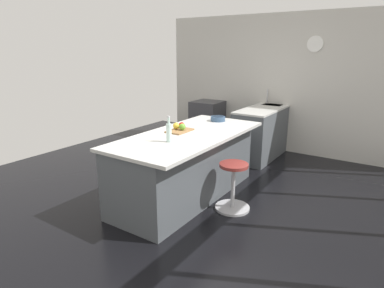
{
  "coord_description": "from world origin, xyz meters",
  "views": [
    {
      "loc": [
        3.45,
        2.09,
        1.96
      ],
      "look_at": [
        0.03,
        -0.19,
        0.76
      ],
      "focal_mm": 30.51,
      "sensor_mm": 36.0,
      "label": 1
    }
  ],
  "objects": [
    {
      "name": "ground_plane",
      "position": [
        0.0,
        0.0,
        0.0
      ],
      "size": [
        7.39,
        7.39,
        0.0
      ],
      "primitive_type": "plane",
      "color": "black"
    },
    {
      "name": "interior_partition_left",
      "position": [
        -2.84,
        0.0,
        1.31
      ],
      "size": [
        0.15,
        5.0,
        2.62
      ],
      "color": "beige",
      "rests_on": "ground_plane"
    },
    {
      "name": "sink_cabinet",
      "position": [
        -2.5,
        -0.11,
        0.47
      ],
      "size": [
        2.04,
        0.6,
        1.2
      ],
      "color": "#4C5156",
      "rests_on": "ground_plane"
    },
    {
      "name": "oven_range",
      "position": [
        -2.49,
        -1.47,
        0.45
      ],
      "size": [
        0.6,
        0.61,
        0.89
      ],
      "color": "#38383D",
      "rests_on": "ground_plane"
    },
    {
      "name": "kitchen_island",
      "position": [
        0.03,
        -0.29,
        0.45
      ],
      "size": [
        2.34,
        1.07,
        0.9
      ],
      "color": "#4C5156",
      "rests_on": "ground_plane"
    },
    {
      "name": "stool_by_window",
      "position": [
        0.03,
        0.43,
        0.29
      ],
      "size": [
        0.44,
        0.44,
        0.61
      ],
      "color": "#B7B7BC",
      "rests_on": "ground_plane"
    },
    {
      "name": "cutting_board",
      "position": [
        0.01,
        -0.41,
        0.91
      ],
      "size": [
        0.36,
        0.24,
        0.02
      ],
      "primitive_type": "cube",
      "color": "olive",
      "rests_on": "kitchen_island"
    },
    {
      "name": "apple_red",
      "position": [
        -0.11,
        -0.46,
        0.96
      ],
      "size": [
        0.08,
        0.08,
        0.08
      ],
      "primitive_type": "sphere",
      "color": "red",
      "rests_on": "cutting_board"
    },
    {
      "name": "apple_green",
      "position": [
        -0.01,
        -0.37,
        0.96
      ],
      "size": [
        0.09,
        0.09,
        0.09
      ],
      "primitive_type": "sphere",
      "color": "#609E2D",
      "rests_on": "cutting_board"
    },
    {
      "name": "apple_yellow",
      "position": [
        -0.01,
        -0.48,
        0.96
      ],
      "size": [
        0.09,
        0.09,
        0.09
      ],
      "primitive_type": "sphere",
      "color": "gold",
      "rests_on": "cutting_board"
    },
    {
      "name": "water_bottle",
      "position": [
        0.49,
        -0.21,
        1.02
      ],
      "size": [
        0.06,
        0.06,
        0.31
      ],
      "color": "silver",
      "rests_on": "kitchen_island"
    },
    {
      "name": "fruit_bowl",
      "position": [
        -0.86,
        -0.31,
        0.94
      ],
      "size": [
        0.22,
        0.22,
        0.07
      ],
      "color": "#334C6B",
      "rests_on": "kitchen_island"
    }
  ]
}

